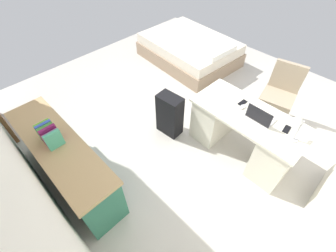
{
  "coord_description": "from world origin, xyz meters",
  "views": [
    {
      "loc": [
        -1.87,
        2.14,
        2.69
      ],
      "look_at": [
        -0.49,
        0.77,
        0.6
      ],
      "focal_mm": 24.52,
      "sensor_mm": 36.0,
      "label": 1
    }
  ],
  "objects_px": {
    "desk": "(243,133)",
    "suitcase_black": "(170,115)",
    "bed": "(190,50)",
    "credenza": "(66,162)",
    "laptop": "(260,117)",
    "cell_phone_by_mouse": "(243,103)",
    "desk_lamp": "(299,121)",
    "figurine_small": "(41,125)",
    "office_chair": "(278,97)",
    "cell_phone_near_laptop": "(287,129)",
    "computer_mouse": "(243,107)"
  },
  "relations": [
    {
      "from": "cell_phone_by_mouse",
      "to": "computer_mouse",
      "type": "bearing_deg",
      "value": 125.47
    },
    {
      "from": "suitcase_black",
      "to": "figurine_small",
      "type": "height_order",
      "value": "figurine_small"
    },
    {
      "from": "suitcase_black",
      "to": "bed",
      "type": "bearing_deg",
      "value": -61.35
    },
    {
      "from": "laptop",
      "to": "desk_lamp",
      "type": "relative_size",
      "value": 0.91
    },
    {
      "from": "suitcase_black",
      "to": "desk_lamp",
      "type": "height_order",
      "value": "desk_lamp"
    },
    {
      "from": "credenza",
      "to": "laptop",
      "type": "relative_size",
      "value": 5.73
    },
    {
      "from": "laptop",
      "to": "bed",
      "type": "bearing_deg",
      "value": -30.67
    },
    {
      "from": "office_chair",
      "to": "laptop",
      "type": "relative_size",
      "value": 2.99
    },
    {
      "from": "bed",
      "to": "laptop",
      "type": "xyz_separation_m",
      "value": [
        -2.26,
        1.34,
        0.53
      ]
    },
    {
      "from": "figurine_small",
      "to": "office_chair",
      "type": "bearing_deg",
      "value": -118.38
    },
    {
      "from": "computer_mouse",
      "to": "cell_phone_by_mouse",
      "type": "height_order",
      "value": "computer_mouse"
    },
    {
      "from": "office_chair",
      "to": "suitcase_black",
      "type": "bearing_deg",
      "value": 55.47
    },
    {
      "from": "cell_phone_by_mouse",
      "to": "desk_lamp",
      "type": "distance_m",
      "value": 0.75
    },
    {
      "from": "suitcase_black",
      "to": "laptop",
      "type": "bearing_deg",
      "value": -163.52
    },
    {
      "from": "suitcase_black",
      "to": "desk_lamp",
      "type": "distance_m",
      "value": 1.66
    },
    {
      "from": "cell_phone_by_mouse",
      "to": "figurine_small",
      "type": "distance_m",
      "value": 2.46
    },
    {
      "from": "laptop",
      "to": "desk_lamp",
      "type": "bearing_deg",
      "value": 179.56
    },
    {
      "from": "cell_phone_near_laptop",
      "to": "desk_lamp",
      "type": "distance_m",
      "value": 0.28
    },
    {
      "from": "computer_mouse",
      "to": "figurine_small",
      "type": "relative_size",
      "value": 0.91
    },
    {
      "from": "credenza",
      "to": "figurine_small",
      "type": "height_order",
      "value": "figurine_small"
    },
    {
      "from": "cell_phone_near_laptop",
      "to": "figurine_small",
      "type": "height_order",
      "value": "figurine_small"
    },
    {
      "from": "computer_mouse",
      "to": "laptop",
      "type": "bearing_deg",
      "value": 170.98
    },
    {
      "from": "desk",
      "to": "computer_mouse",
      "type": "height_order",
      "value": "computer_mouse"
    },
    {
      "from": "suitcase_black",
      "to": "figurine_small",
      "type": "relative_size",
      "value": 6.15
    },
    {
      "from": "computer_mouse",
      "to": "cell_phone_by_mouse",
      "type": "xyz_separation_m",
      "value": [
        0.05,
        -0.07,
        -0.01
      ]
    },
    {
      "from": "desk",
      "to": "suitcase_black",
      "type": "bearing_deg",
      "value": 24.13
    },
    {
      "from": "credenza",
      "to": "cell_phone_by_mouse",
      "type": "height_order",
      "value": "cell_phone_by_mouse"
    },
    {
      "from": "credenza",
      "to": "bed",
      "type": "height_order",
      "value": "credenza"
    },
    {
      "from": "bed",
      "to": "cell_phone_near_laptop",
      "type": "xyz_separation_m",
      "value": [
        -2.57,
        1.25,
        0.48
      ]
    },
    {
      "from": "desk_lamp",
      "to": "figurine_small",
      "type": "relative_size",
      "value": 3.14
    },
    {
      "from": "office_chair",
      "to": "cell_phone_near_laptop",
      "type": "height_order",
      "value": "office_chair"
    },
    {
      "from": "desk",
      "to": "laptop",
      "type": "bearing_deg",
      "value": 176.4
    },
    {
      "from": "credenza",
      "to": "computer_mouse",
      "type": "xyz_separation_m",
      "value": [
        -1.12,
        -1.96,
        0.37
      ]
    },
    {
      "from": "credenza",
      "to": "suitcase_black",
      "type": "height_order",
      "value": "credenza"
    },
    {
      "from": "credenza",
      "to": "laptop",
      "type": "distance_m",
      "value": 2.39
    },
    {
      "from": "desk",
      "to": "credenza",
      "type": "distance_m",
      "value": 2.29
    },
    {
      "from": "laptop",
      "to": "figurine_small",
      "type": "distance_m",
      "value": 2.56
    },
    {
      "from": "laptop",
      "to": "desk_lamp",
      "type": "height_order",
      "value": "desk_lamp"
    },
    {
      "from": "figurine_small",
      "to": "cell_phone_near_laptop",
      "type": "bearing_deg",
      "value": -135.03
    },
    {
      "from": "suitcase_black",
      "to": "desk_lamp",
      "type": "relative_size",
      "value": 1.96
    },
    {
      "from": "suitcase_black",
      "to": "cell_phone_near_laptop",
      "type": "distance_m",
      "value": 1.54
    },
    {
      "from": "credenza",
      "to": "desk_lamp",
      "type": "relative_size",
      "value": 5.22
    },
    {
      "from": "office_chair",
      "to": "desk_lamp",
      "type": "bearing_deg",
      "value": 118.23
    },
    {
      "from": "bed",
      "to": "cell_phone_by_mouse",
      "type": "relative_size",
      "value": 14.66
    },
    {
      "from": "bed",
      "to": "figurine_small",
      "type": "bearing_deg",
      "value": 99.86
    },
    {
      "from": "credenza",
      "to": "laptop",
      "type": "height_order",
      "value": "laptop"
    },
    {
      "from": "suitcase_black",
      "to": "computer_mouse",
      "type": "bearing_deg",
      "value": -155.29
    },
    {
      "from": "laptop",
      "to": "cell_phone_by_mouse",
      "type": "distance_m",
      "value": 0.33
    },
    {
      "from": "cell_phone_near_laptop",
      "to": "cell_phone_by_mouse",
      "type": "bearing_deg",
      "value": -9.9
    },
    {
      "from": "cell_phone_near_laptop",
      "to": "cell_phone_by_mouse",
      "type": "height_order",
      "value": "same"
    }
  ]
}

